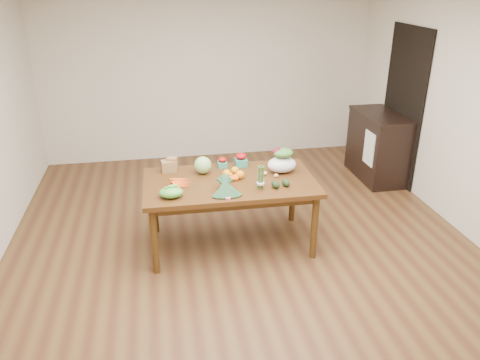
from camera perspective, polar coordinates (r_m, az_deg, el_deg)
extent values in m
plane|color=brown|center=(4.96, 0.68, -9.06)|extent=(6.00, 6.00, 0.00)
cube|color=beige|center=(7.26, -3.95, 13.12)|extent=(5.00, 0.02, 2.70)
cube|color=#462810|center=(4.97, -1.19, -4.02)|extent=(1.77, 1.00, 0.75)
cube|color=black|center=(6.77, 19.23, 8.47)|extent=(0.02, 1.00, 2.10)
cube|color=black|center=(6.88, 16.40, 3.98)|extent=(0.52, 1.02, 0.94)
cube|color=white|center=(6.51, 15.46, 3.73)|extent=(0.02, 0.28, 0.45)
sphere|color=#87B86A|center=(4.96, -4.55, 1.81)|extent=(0.18, 0.18, 0.18)
sphere|color=orange|center=(4.88, -1.64, 0.83)|extent=(0.08, 0.08, 0.08)
sphere|color=orange|center=(4.94, -0.62, 1.18)|extent=(0.08, 0.08, 0.08)
sphere|color=orange|center=(4.83, 0.00, 0.65)|extent=(0.09, 0.09, 0.09)
ellipsoid|color=#55B83E|center=(4.47, -8.40, -1.50)|extent=(0.23, 0.17, 0.10)
ellipsoid|color=#D0BE78|center=(4.82, 2.45, 0.33)|extent=(0.06, 0.05, 0.05)
ellipsoid|color=tan|center=(4.78, 2.75, 0.04)|extent=(0.04, 0.04, 0.04)
ellipsoid|color=#DBB17E|center=(4.93, 3.04, 0.82)|extent=(0.05, 0.04, 0.04)
ellipsoid|color=tan|center=(4.90, 2.45, 0.73)|extent=(0.06, 0.05, 0.05)
ellipsoid|color=tan|center=(4.88, 4.42, 0.54)|extent=(0.05, 0.04, 0.04)
ellipsoid|color=black|center=(4.64, 4.35, -0.55)|extent=(0.10, 0.13, 0.07)
ellipsoid|color=black|center=(4.68, 5.60, -0.34)|extent=(0.10, 0.12, 0.07)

